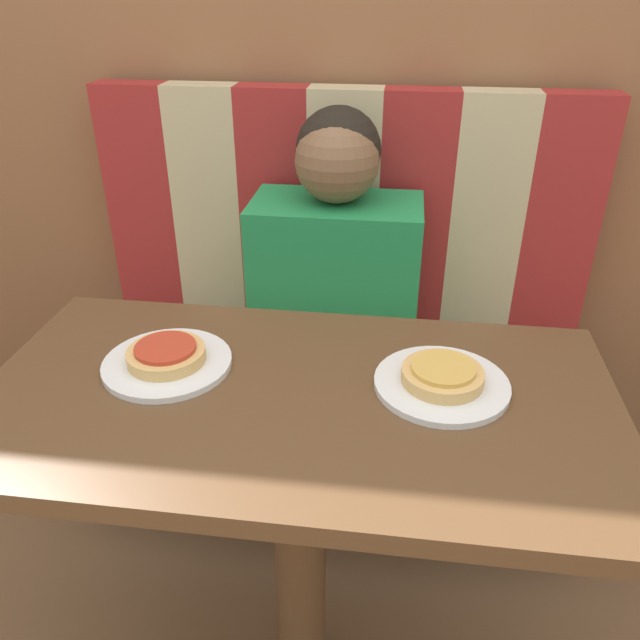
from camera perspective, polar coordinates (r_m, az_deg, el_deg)
wall_back at (r=1.73m, az=2.93°, el=26.58°), size 7.00×0.05×2.60m
booth_seat at (r=1.84m, az=1.24°, el=-9.77°), size 1.32×0.48×0.44m
booth_backrest at (r=1.73m, az=2.20°, el=9.18°), size 1.32×0.09×0.69m
dining_table at (r=1.12m, az=-2.06°, el=-11.52°), size 1.06×0.56×0.77m
person at (r=1.56m, az=1.47°, el=5.81°), size 0.41×0.24×0.68m
plate_left at (r=1.14m, az=-13.77°, el=-3.86°), size 0.23×0.23×0.01m
plate_right at (r=1.07m, az=11.05°, el=-5.77°), size 0.23×0.23×0.01m
pizza_left at (r=1.13m, az=-13.89°, el=-3.02°), size 0.14×0.14×0.03m
pizza_right at (r=1.06m, az=11.15°, el=-4.90°), size 0.14×0.14×0.03m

